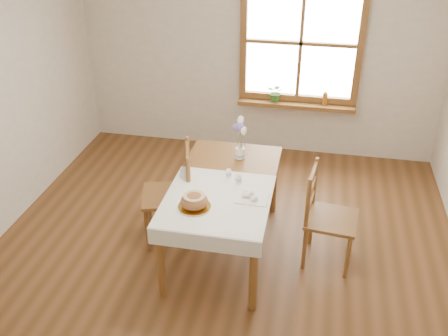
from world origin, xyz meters
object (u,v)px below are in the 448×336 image
at_px(chair_left, 167,194).
at_px(flower_vase, 240,154).
at_px(chair_right, 332,218).
at_px(dining_table, 224,190).
at_px(bread_plate, 194,207).

xyz_separation_m(chair_left, flower_vase, (0.64, 0.40, 0.30)).
bearing_deg(chair_right, dining_table, 97.50).
relative_size(dining_table, flower_vase, 14.93).
bearing_deg(chair_left, dining_table, 66.93).
distance_m(dining_table, flower_vase, 0.50).
relative_size(chair_right, flower_vase, 9.02).
distance_m(dining_table, bread_plate, 0.50).
height_order(dining_table, flower_vase, flower_vase).
distance_m(chair_right, flower_vase, 1.08).
bearing_deg(flower_vase, dining_table, -97.90).
xyz_separation_m(dining_table, chair_right, (0.99, 0.02, -0.18)).
distance_m(dining_table, chair_right, 1.01).
bearing_deg(dining_table, chair_left, 172.96).
height_order(dining_table, chair_right, chair_right).
xyz_separation_m(chair_right, bread_plate, (-1.15, -0.47, 0.28)).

